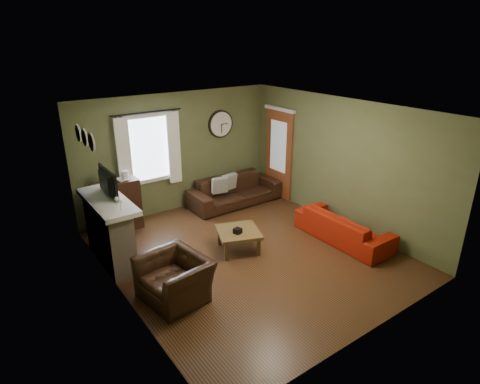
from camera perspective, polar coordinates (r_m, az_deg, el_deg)
floor at (r=7.38m, az=1.19°, el=-8.71°), size 4.60×5.20×0.00m
ceiling at (r=6.48m, az=1.36°, el=11.59°), size 4.60×5.20×0.00m
wall_left at (r=5.85m, az=-17.15°, el=-3.92°), size 0.00×5.20×2.60m
wall_right at (r=8.33m, az=14.09°, el=4.01°), size 0.00×5.20×2.60m
wall_back at (r=8.93m, az=-8.79°, el=5.58°), size 4.60×0.00×2.60m
wall_front at (r=5.17m, az=18.90°, el=-7.62°), size 4.60×0.00×2.60m
fireplace at (r=7.22m, az=-18.05°, el=-5.65°), size 0.40×1.40×1.10m
firebox at (r=7.38m, az=-16.43°, el=-7.02°), size 0.04×0.60×0.55m
mantel at (r=6.99m, az=-18.37°, el=-1.27°), size 0.58×1.60×0.08m
tv at (r=7.05m, az=-18.80°, el=0.76°), size 0.08×0.60×0.35m
tv_screen at (r=7.06m, az=-18.24°, el=1.32°), size 0.02×0.62×0.36m
medallion_left at (r=6.28m, az=-20.37°, el=6.66°), size 0.28×0.28×0.03m
medallion_mid at (r=6.61m, az=-21.23°, el=7.24°), size 0.28×0.28×0.03m
medallion_right at (r=6.94m, az=-22.01°, el=7.76°), size 0.28×0.28×0.03m
window_pane at (r=8.59m, az=-12.98°, el=6.02°), size 1.00×0.02×1.30m
curtain_rod at (r=8.33m, az=-13.15°, el=10.98°), size 0.03×0.03×1.50m
curtain_left at (r=8.32m, az=-16.15°, el=4.87°), size 0.28×0.04×1.55m
curtain_right at (r=8.73m, az=-9.36°, el=6.19°), size 0.28×0.04×1.55m
wall_clock at (r=9.30m, az=-2.72°, el=9.62°), size 0.64×0.06×0.64m
door at (r=9.62m, az=5.53°, el=5.35°), size 0.05×0.90×2.10m
bookshelf at (r=8.36m, az=-17.00°, el=-1.94°), size 0.88×0.37×1.05m
book at (r=8.21m, az=-16.95°, el=0.96°), size 0.20×0.26×0.02m
sofa_brown at (r=9.35m, az=-0.74°, el=0.21°), size 2.18×0.85×0.64m
pillow_left at (r=9.02m, az=-2.88°, el=0.96°), size 0.38×0.18×0.37m
pillow_right at (r=9.23m, az=-1.56°, el=1.47°), size 0.38×0.15×0.37m
sofa_red at (r=7.95m, az=14.52°, el=-4.80°), size 0.76×1.93×0.56m
armchair at (r=6.19m, az=-9.26°, el=-12.01°), size 1.01×1.12×0.65m
coffee_table at (r=7.40m, az=-0.25°, el=-6.86°), size 0.96×0.96×0.40m
tissue_box at (r=7.22m, az=-0.34°, el=-5.84°), size 0.15×0.15×0.10m
wine_glass_a at (r=6.40m, az=-16.64°, el=-1.84°), size 0.07×0.07×0.19m
wine_glass_b at (r=6.54m, az=-17.10°, el=-1.43°), size 0.06×0.06×0.18m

